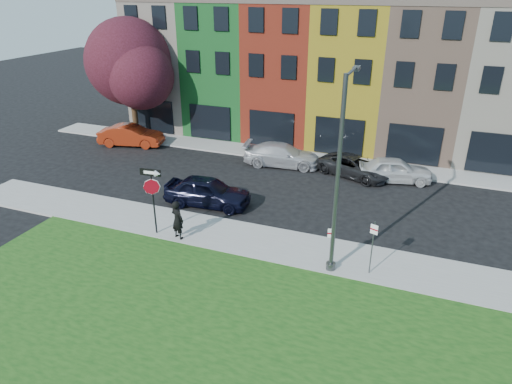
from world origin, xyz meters
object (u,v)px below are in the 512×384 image
at_px(stop_sign, 152,188).
at_px(sedan_near, 208,191).
at_px(street_lamp, 339,178).
at_px(man, 177,220).

xyz_separation_m(stop_sign, sedan_near, (0.86, 3.91, -1.68)).
bearing_deg(street_lamp, stop_sign, -178.32).
height_order(man, street_lamp, street_lamp).
xyz_separation_m(stop_sign, man, (1.26, -0.02, -1.41)).
distance_m(stop_sign, man, 1.89).
bearing_deg(sedan_near, street_lamp, -120.28).
bearing_deg(sedan_near, stop_sign, 163.00).
relative_size(man, sedan_near, 0.39).
xyz_separation_m(stop_sign, street_lamp, (8.63, 0.18, 1.76)).
height_order(man, sedan_near, man).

